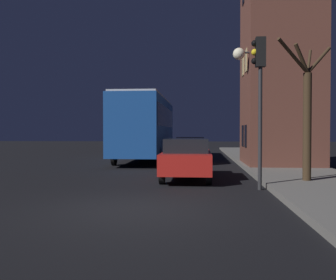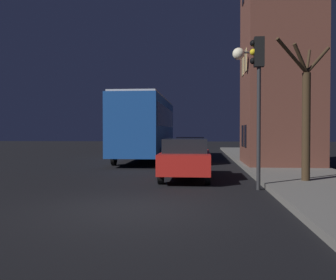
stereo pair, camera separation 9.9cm
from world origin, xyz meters
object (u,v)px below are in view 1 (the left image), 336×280
at_px(streetlamp, 247,75).
at_px(bare_tree, 307,113).
at_px(car_mid_lane, 190,149).
at_px(bus, 146,124).
at_px(car_near_lane, 187,158).
at_px(traffic_light, 259,81).

relative_size(streetlamp, bare_tree, 1.20).
bearing_deg(car_mid_lane, bus, 176.54).
height_order(streetlamp, car_mid_lane, streetlamp).
bearing_deg(car_near_lane, streetlamp, 52.25).
bearing_deg(bus, car_mid_lane, -3.46).
relative_size(bare_tree, car_near_lane, 1.04).
bearing_deg(car_near_lane, traffic_light, -46.14).
relative_size(bare_tree, bus, 0.42).
relative_size(car_near_lane, car_mid_lane, 0.93).
bearing_deg(bare_tree, car_mid_lane, 111.86).
bearing_deg(streetlamp, car_mid_lane, 116.51).
bearing_deg(car_near_lane, bare_tree, -18.55).
bearing_deg(car_mid_lane, streetlamp, -63.49).
relative_size(streetlamp, bus, 0.50).
height_order(bus, car_mid_lane, bus).
bearing_deg(car_near_lane, car_mid_lane, 90.36).
distance_m(traffic_light, bus, 12.50).
relative_size(traffic_light, bus, 0.43).
xyz_separation_m(bare_tree, bus, (-6.84, 10.30, -0.14)).
xyz_separation_m(bus, car_near_lane, (2.83, -8.95, -1.47)).
height_order(streetlamp, car_near_lane, streetlamp).
bearing_deg(bare_tree, bus, 123.60).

